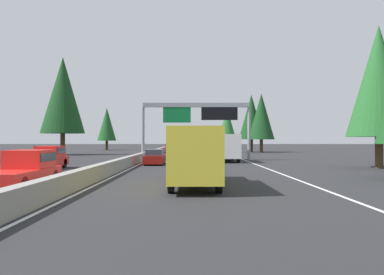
{
  "coord_description": "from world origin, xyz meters",
  "views": [
    {
      "loc": [
        -2.84,
        -5.2,
        2.36
      ],
      "look_at": [
        49.67,
        -5.43,
        2.7
      ],
      "focal_mm": 35.51,
      "sensor_mm": 36.0,
      "label": 1
    }
  ],
  "objects_px": {
    "sedan_mid_center": "(178,146)",
    "conifer_right_near": "(379,81)",
    "oncoming_near": "(25,170)",
    "oncoming_far": "(47,158)",
    "box_truck_distant_b": "(194,155)",
    "box_truck_far_right": "(226,147)",
    "sedan_far_left": "(191,154)",
    "conifer_right_distant": "(227,124)",
    "minivan_far_center": "(171,147)",
    "pickup_near_center": "(202,145)",
    "bus_distant_a": "(191,142)",
    "conifer_right_far": "(251,117)",
    "conifer_right_mid": "(261,116)",
    "conifer_left_far": "(107,124)",
    "sign_gantry_overhead": "(198,115)",
    "conifer_left_mid": "(63,95)",
    "sedan_near_right": "(155,157)"
  },
  "relations": [
    {
      "from": "pickup_near_center",
      "to": "conifer_right_far",
      "type": "bearing_deg",
      "value": -168.91
    },
    {
      "from": "oncoming_near",
      "to": "conifer_right_far",
      "type": "relative_size",
      "value": 0.49
    },
    {
      "from": "conifer_left_mid",
      "to": "box_truck_distant_b",
      "type": "bearing_deg",
      "value": -153.32
    },
    {
      "from": "oncoming_near",
      "to": "conifer_right_near",
      "type": "distance_m",
      "value": 27.97
    },
    {
      "from": "box_truck_distant_b",
      "to": "sedan_mid_center",
      "type": "relative_size",
      "value": 1.93
    },
    {
      "from": "oncoming_near",
      "to": "conifer_right_near",
      "type": "relative_size",
      "value": 0.47
    },
    {
      "from": "box_truck_far_right",
      "to": "conifer_left_far",
      "type": "bearing_deg",
      "value": 26.64
    },
    {
      "from": "minivan_far_center",
      "to": "conifer_right_distant",
      "type": "relative_size",
      "value": 0.44
    },
    {
      "from": "sedan_mid_center",
      "to": "conifer_right_near",
      "type": "bearing_deg",
      "value": -166.24
    },
    {
      "from": "conifer_right_mid",
      "to": "sedan_mid_center",
      "type": "bearing_deg",
      "value": 23.75
    },
    {
      "from": "pickup_near_center",
      "to": "conifer_right_far",
      "type": "relative_size",
      "value": 0.49
    },
    {
      "from": "pickup_near_center",
      "to": "box_truck_distant_b",
      "type": "bearing_deg",
      "value": 178.03
    },
    {
      "from": "conifer_left_far",
      "to": "box_truck_far_right",
      "type": "bearing_deg",
      "value": -153.36
    },
    {
      "from": "conifer_left_far",
      "to": "conifer_right_mid",
      "type": "bearing_deg",
      "value": -117.34
    },
    {
      "from": "sedan_far_left",
      "to": "conifer_right_distant",
      "type": "distance_m",
      "value": 61.14
    },
    {
      "from": "conifer_left_far",
      "to": "minivan_far_center",
      "type": "bearing_deg",
      "value": -135.94
    },
    {
      "from": "box_truck_far_right",
      "to": "sedan_far_left",
      "type": "bearing_deg",
      "value": 40.45
    },
    {
      "from": "pickup_near_center",
      "to": "bus_distant_a",
      "type": "xyz_separation_m",
      "value": [
        9.39,
        3.28,
        0.8
      ]
    },
    {
      "from": "pickup_near_center",
      "to": "conifer_right_far",
      "type": "height_order",
      "value": "conifer_right_far"
    },
    {
      "from": "sedan_near_right",
      "to": "oncoming_near",
      "type": "bearing_deg",
      "value": 165.49
    },
    {
      "from": "box_truck_far_right",
      "to": "oncoming_far",
      "type": "bearing_deg",
      "value": 125.98
    },
    {
      "from": "box_truck_distant_b",
      "to": "conifer_right_near",
      "type": "xyz_separation_m",
      "value": [
        12.13,
        -15.58,
        5.68
      ]
    },
    {
      "from": "bus_distant_a",
      "to": "conifer_right_mid",
      "type": "relative_size",
      "value": 1.02
    },
    {
      "from": "conifer_right_distant",
      "to": "box_truck_distant_b",
      "type": "bearing_deg",
      "value": 173.34
    },
    {
      "from": "bus_distant_a",
      "to": "conifer_right_near",
      "type": "bearing_deg",
      "value": -170.77
    },
    {
      "from": "conifer_right_mid",
      "to": "pickup_near_center",
      "type": "bearing_deg",
      "value": 12.22
    },
    {
      "from": "box_truck_far_right",
      "to": "conifer_left_mid",
      "type": "xyz_separation_m",
      "value": [
        18.2,
        24.21,
        7.87
      ]
    },
    {
      "from": "box_truck_distant_b",
      "to": "conifer_right_distant",
      "type": "height_order",
      "value": "conifer_right_distant"
    },
    {
      "from": "oncoming_far",
      "to": "box_truck_distant_b",
      "type": "bearing_deg",
      "value": 46.33
    },
    {
      "from": "oncoming_near",
      "to": "oncoming_far",
      "type": "relative_size",
      "value": 1.0
    },
    {
      "from": "oncoming_far",
      "to": "conifer_right_far",
      "type": "relative_size",
      "value": 0.49
    },
    {
      "from": "minivan_far_center",
      "to": "oncoming_near",
      "type": "bearing_deg",
      "value": 175.31
    },
    {
      "from": "sedan_far_left",
      "to": "sedan_near_right",
      "type": "xyz_separation_m",
      "value": [
        -10.06,
        3.56,
        0.0
      ]
    },
    {
      "from": "box_truck_distant_b",
      "to": "conifer_left_far",
      "type": "height_order",
      "value": "conifer_left_far"
    },
    {
      "from": "sign_gantry_overhead",
      "to": "conifer_right_mid",
      "type": "relative_size",
      "value": 1.13
    },
    {
      "from": "box_truck_distant_b",
      "to": "conifer_right_mid",
      "type": "xyz_separation_m",
      "value": [
        52.38,
        -13.27,
        5.21
      ]
    },
    {
      "from": "oncoming_far",
      "to": "conifer_left_mid",
      "type": "distance_m",
      "value": 31.91
    },
    {
      "from": "sedan_mid_center",
      "to": "box_truck_far_right",
      "type": "height_order",
      "value": "box_truck_far_right"
    },
    {
      "from": "conifer_right_far",
      "to": "conifer_left_far",
      "type": "relative_size",
      "value": 1.14
    },
    {
      "from": "sedan_mid_center",
      "to": "pickup_near_center",
      "type": "bearing_deg",
      "value": -45.46
    },
    {
      "from": "sedan_near_right",
      "to": "oncoming_near",
      "type": "relative_size",
      "value": 0.79
    },
    {
      "from": "conifer_right_mid",
      "to": "conifer_right_distant",
      "type": "xyz_separation_m",
      "value": [
        34.58,
        3.12,
        0.1
      ]
    },
    {
      "from": "bus_distant_a",
      "to": "sign_gantry_overhead",
      "type": "bearing_deg",
      "value": -179.63
    },
    {
      "from": "minivan_far_center",
      "to": "box_truck_far_right",
      "type": "relative_size",
      "value": 0.59
    },
    {
      "from": "sign_gantry_overhead",
      "to": "sedan_far_left",
      "type": "bearing_deg",
      "value": 15.44
    },
    {
      "from": "sign_gantry_overhead",
      "to": "conifer_left_mid",
      "type": "distance_m",
      "value": 26.98
    },
    {
      "from": "sign_gantry_overhead",
      "to": "conifer_right_distant",
      "type": "relative_size",
      "value": 1.11
    },
    {
      "from": "conifer_left_mid",
      "to": "sign_gantry_overhead",
      "type": "bearing_deg",
      "value": -127.62
    },
    {
      "from": "conifer_left_mid",
      "to": "box_truck_far_right",
      "type": "bearing_deg",
      "value": -126.94
    },
    {
      "from": "pickup_near_center",
      "to": "sedan_near_right",
      "type": "relative_size",
      "value": 1.27
    }
  ]
}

